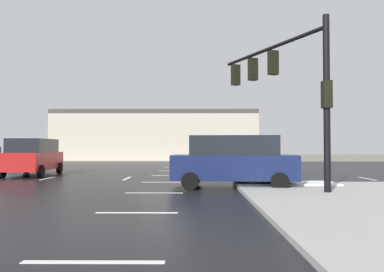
# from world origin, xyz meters

# --- Properties ---
(ground_plane) EXTENTS (120.00, 120.00, 0.00)m
(ground_plane) POSITION_xyz_m (0.00, 0.00, 0.00)
(ground_plane) COLOR slate
(road_asphalt) EXTENTS (44.00, 44.00, 0.02)m
(road_asphalt) POSITION_xyz_m (0.00, 0.00, 0.01)
(road_asphalt) COLOR black
(road_asphalt) RESTS_ON ground_plane
(snow_strip_curbside) EXTENTS (4.00, 1.60, 0.06)m
(snow_strip_curbside) POSITION_xyz_m (5.00, -4.00, 0.17)
(snow_strip_curbside) COLOR white
(snow_strip_curbside) RESTS_ON sidewalk_corner
(lane_markings) EXTENTS (36.15, 36.15, 0.01)m
(lane_markings) POSITION_xyz_m (1.20, -1.38, 0.02)
(lane_markings) COLOR silver
(lane_markings) RESTS_ON road_asphalt
(traffic_signal_mast) EXTENTS (2.91, 6.05, 5.85)m
(traffic_signal_mast) POSITION_xyz_m (4.83, -4.74, 4.22)
(traffic_signal_mast) COLOR black
(traffic_signal_mast) RESTS_ON sidewalk_corner
(strip_building_background) EXTENTS (23.91, 8.00, 5.89)m
(strip_building_background) POSITION_xyz_m (-3.33, 28.23, 2.94)
(strip_building_background) COLOR #BCB29E
(strip_building_background) RESTS_ON ground_plane
(suv_red) EXTENTS (2.38, 4.92, 2.03)m
(suv_red) POSITION_xyz_m (-7.58, 1.98, 1.09)
(suv_red) COLOR #B21919
(suv_red) RESTS_ON road_asphalt
(suv_navy) EXTENTS (4.94, 2.44, 2.03)m
(suv_navy) POSITION_xyz_m (2.93, -4.24, 1.09)
(suv_navy) COLOR #141E47
(suv_navy) RESTS_ON road_asphalt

